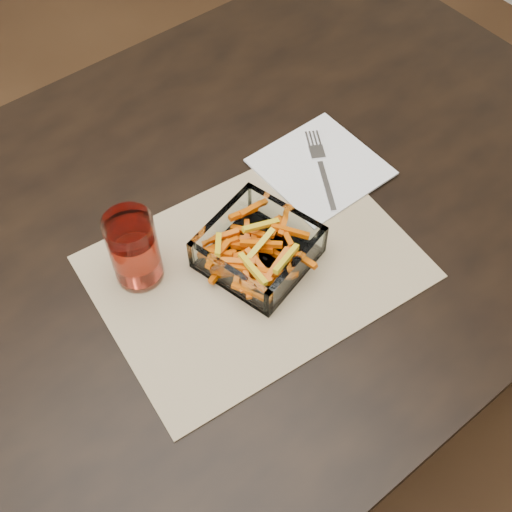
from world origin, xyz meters
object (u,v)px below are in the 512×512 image
at_px(dining_table, 172,286).
at_px(tumbler, 134,251).
at_px(glass_bowl, 258,249).
at_px(fork, 321,166).

height_order(dining_table, tumbler, tumbler).
distance_m(glass_bowl, fork, 0.21).
bearing_deg(dining_table, glass_bowl, -42.38).
height_order(tumbler, fork, tumbler).
distance_m(dining_table, glass_bowl, 0.18).
xyz_separation_m(dining_table, glass_bowl, (0.10, -0.09, 0.11)).
bearing_deg(fork, dining_table, -153.54).
bearing_deg(glass_bowl, dining_table, 137.62).
height_order(glass_bowl, fork, glass_bowl).
bearing_deg(fork, tumbler, -151.81).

